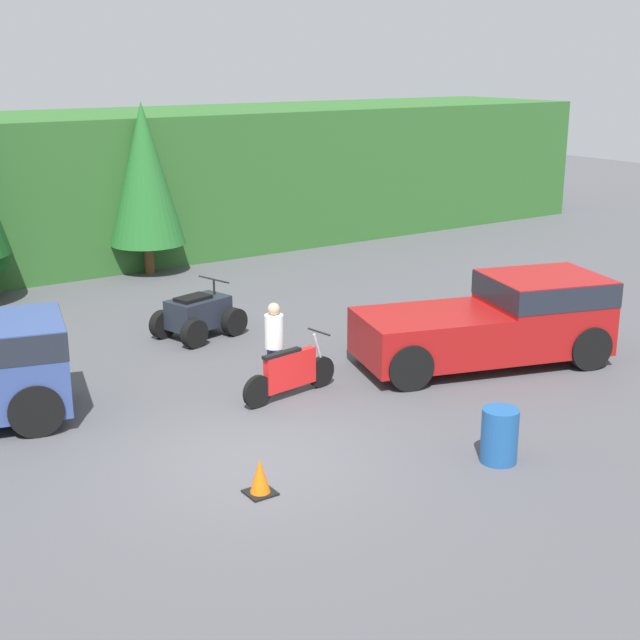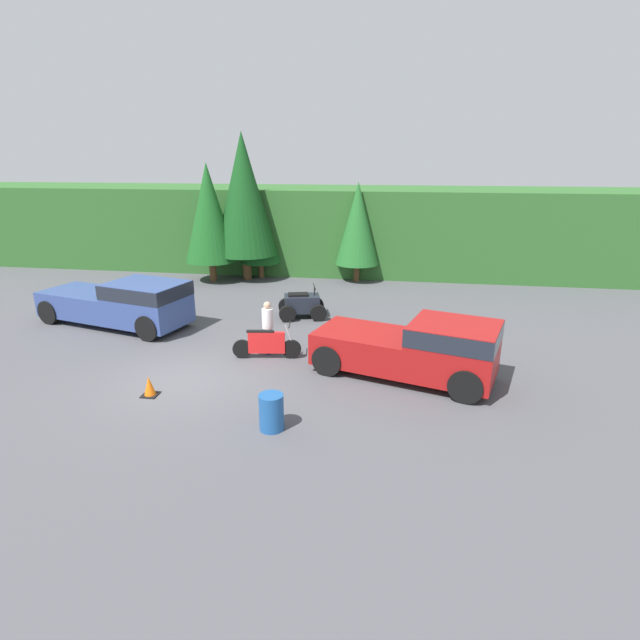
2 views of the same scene
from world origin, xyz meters
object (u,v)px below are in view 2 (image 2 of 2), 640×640
Objects in this scene: pickup_truck_second at (124,302)px; traffic_cone at (149,387)px; quad_atv at (302,305)px; steel_barrel at (271,412)px; dirt_bike at (267,344)px; rider_person at (268,325)px; pickup_truck_red at (419,347)px.

pickup_truck_second reaches higher than traffic_cone.
quad_atv is 8.59m from steel_barrel.
traffic_cone is at bearing -41.55° from pickup_truck_second.
quad_atv is (0.29, 4.34, 0.03)m from dirt_bike.
rider_person is at bearing 90.41° from dirt_bike.
steel_barrel is at bearing -98.53° from quad_atv.
quad_atv is (-4.38, 5.14, -0.46)m from pickup_truck_red.
pickup_truck_second is 3.61× the size of rider_person.
dirt_bike is (-4.67, 0.79, -0.49)m from pickup_truck_red.
rider_person is at bearing 105.42° from steel_barrel.
pickup_truck_red reaches higher than traffic_cone.
pickup_truck_red is at bearing -18.11° from dirt_bike.
rider_person reaches higher than dirt_bike.
dirt_bike is 1.03× the size of quad_atv.
quad_atv is at bearing 77.72° from dirt_bike.
quad_atv reaches higher than traffic_cone.
dirt_bike is (6.02, -2.23, -0.50)m from pickup_truck_second.
dirt_bike is at bearing 51.05° from traffic_cone.
pickup_truck_second is at bearing -178.86° from pickup_truck_red.
quad_atv is 3.84× the size of traffic_cone.
pickup_truck_second reaches higher than dirt_bike.
dirt_bike reaches higher than traffic_cone.
steel_barrel is (7.23, -6.43, -0.52)m from pickup_truck_second.
traffic_cone is 3.84m from steel_barrel.
steel_barrel is at bearing -82.36° from dirt_bike.
quad_atv is at bearing 82.93° from rider_person.
pickup_truck_second is 6.67m from quad_atv.
dirt_bike is 4.35m from quad_atv.
rider_person is 4.84m from steel_barrel.
pickup_truck_red is 7.48m from traffic_cone.
steel_barrel is at bearing -118.52° from pickup_truck_red.
pickup_truck_second reaches higher than rider_person.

